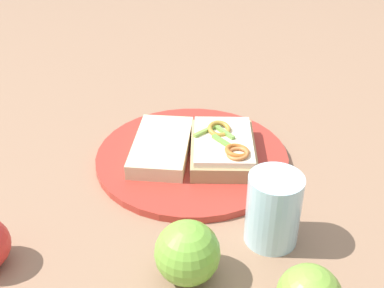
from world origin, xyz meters
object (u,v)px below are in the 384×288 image
Objects in this scene: apple_0 at (187,253)px; drinking_glass at (273,209)px; bread_slice_side at (161,148)px; plate at (192,157)px; sandwich at (223,146)px.

apple_0 is 0.79× the size of drinking_glass.
drinking_glass is (0.17, -0.17, 0.03)m from bread_slice_side.
drinking_glass is (0.12, -0.17, 0.04)m from plate.
bread_slice_side is (-0.05, -0.00, 0.02)m from plate.
bread_slice_side is 0.25m from drinking_glass.
plate is at bearing 125.21° from drinking_glass.
sandwich is 0.98× the size of bread_slice_side.
apple_0 is at bearing -11.59° from sandwich.
drinking_glass is (0.07, -0.18, 0.02)m from sandwich.
apple_0 reaches higher than sandwich.
bread_slice_side is 2.05× the size of apple_0.
sandwich is at bearing 112.12° from drinking_glass.
sandwich reaches higher than plate.
sandwich is 1.58× the size of drinking_glass.
sandwich is 0.10m from bread_slice_side.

